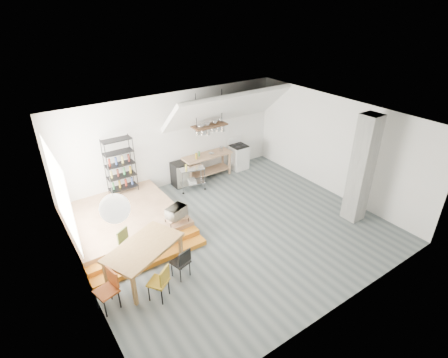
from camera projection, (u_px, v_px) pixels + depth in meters
floor at (234, 230)px, 9.95m from camera, size 8.00×8.00×0.00m
wall_back at (173, 140)px, 11.74m from camera, size 8.00×0.04×3.20m
wall_left at (78, 232)px, 7.19m from camera, size 0.04×7.00×3.20m
wall_right at (335, 147)px, 11.20m from camera, size 0.04×7.00×3.20m
ceiling at (236, 122)px, 8.45m from camera, size 8.00×7.00×0.02m
slope_ceiling at (228, 108)px, 11.76m from camera, size 4.40×1.44×1.32m
window_pane at (61, 193)px, 8.20m from camera, size 0.02×2.50×2.20m
platform at (123, 219)px, 10.05m from camera, size 3.00×3.00×0.40m
step_lower at (152, 260)px, 8.70m from camera, size 3.00×0.35×0.13m
step_upper at (146, 251)px, 8.92m from camera, size 3.00×0.35×0.27m
concrete_column at (362, 169)px, 9.76m from camera, size 0.50×0.50×3.20m
kitchen_counter at (207, 162)px, 12.50m from camera, size 1.80×0.60×0.91m
stove at (238, 156)px, 13.27m from camera, size 0.60×0.60×1.18m
pot_rack at (211, 128)px, 11.71m from camera, size 1.20×0.50×1.43m
wire_shelving at (120, 165)px, 10.65m from camera, size 0.88×0.38×1.80m
microwave_shelf at (177, 217)px, 9.53m from camera, size 0.60×0.40×0.16m
paper_lantern at (115, 209)px, 6.87m from camera, size 0.60×0.60×0.60m
dining_table at (144, 249)px, 8.00m from camera, size 2.04×1.65×0.85m
chair_mustard at (161, 280)px, 7.47m from camera, size 0.55×0.55×0.86m
chair_black at (182, 261)px, 8.05m from camera, size 0.45×0.45×0.82m
chair_olive at (127, 242)px, 8.65m from camera, size 0.53×0.53×0.84m
chair_red at (109, 287)px, 7.26m from camera, size 0.51×0.51×0.92m
rolling_cart at (192, 176)px, 11.76m from camera, size 0.91×0.64×0.82m
mini_fridge at (180, 174)px, 12.07m from camera, size 0.50×0.50×0.85m
microwave at (176, 212)px, 9.45m from camera, size 0.65×0.55×0.30m
bowl at (211, 154)px, 12.39m from camera, size 0.20×0.20×0.05m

